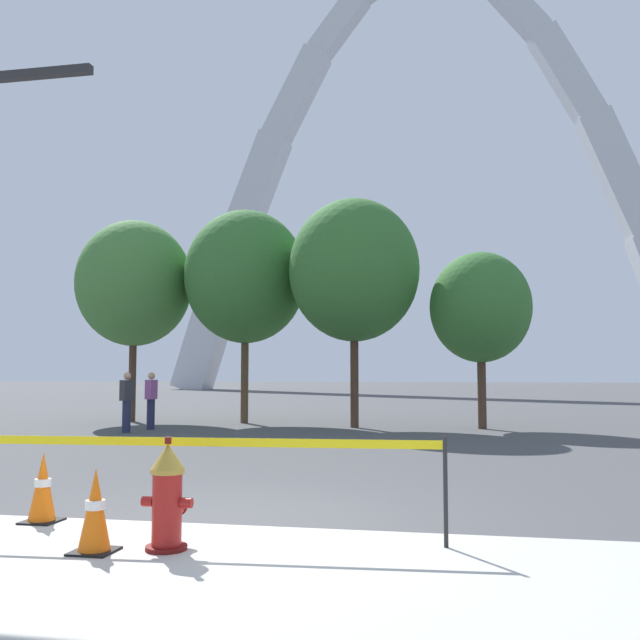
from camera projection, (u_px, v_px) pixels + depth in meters
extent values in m
plane|color=#474749|center=(236.00, 522.00, 7.33)|extent=(240.00, 240.00, 0.00)
cylinder|color=#5E0F0D|center=(166.00, 548.00, 6.13)|extent=(0.36, 0.36, 0.05)
cylinder|color=maroon|center=(167.00, 509.00, 6.16)|extent=(0.26, 0.26, 0.62)
cylinder|color=#A8842D|center=(168.00, 471.00, 6.18)|extent=(0.30, 0.30, 0.04)
cone|color=#A8842D|center=(168.00, 456.00, 6.19)|extent=(0.30, 0.30, 0.22)
cylinder|color=#5E0F0D|center=(168.00, 440.00, 6.20)|extent=(0.06, 0.06, 0.06)
cylinder|color=maroon|center=(148.00, 501.00, 6.20)|extent=(0.10, 0.09, 0.09)
cylinder|color=maroon|center=(186.00, 503.00, 6.13)|extent=(0.10, 0.09, 0.09)
cylinder|color=maroon|center=(176.00, 509.00, 6.35)|extent=(0.13, 0.14, 0.13)
cylinder|color=#5E0F0D|center=(179.00, 507.00, 6.43)|extent=(0.15, 0.03, 0.15)
cylinder|color=#232326|center=(446.00, 492.00, 6.26)|extent=(0.04, 0.04, 0.99)
cube|color=yellow|center=(188.00, 442.00, 6.58)|extent=(4.75, 0.32, 0.08)
cube|color=black|center=(42.00, 522.00, 7.28)|extent=(0.36, 0.36, 0.03)
cone|color=orange|center=(43.00, 486.00, 7.31)|extent=(0.28, 0.28, 0.70)
cylinder|color=white|center=(43.00, 483.00, 7.32)|extent=(0.17, 0.17, 0.08)
cube|color=black|center=(94.00, 552.00, 6.05)|extent=(0.36, 0.36, 0.03)
cone|color=orange|center=(95.00, 509.00, 6.08)|extent=(0.28, 0.28, 0.70)
cylinder|color=white|center=(95.00, 505.00, 6.08)|extent=(0.17, 0.17, 0.08)
cube|color=silver|center=(212.00, 319.00, 69.74)|extent=(7.43, 3.26, 14.94)
cube|color=silver|center=(255.00, 194.00, 69.89)|extent=(7.04, 2.92, 12.25)
cube|color=silver|center=(297.00, 96.00, 69.82)|extent=(6.62, 2.58, 9.60)
cube|color=silver|center=(339.00, 25.00, 69.55)|extent=(6.11, 2.23, 7.00)
cube|color=silver|center=(517.00, 8.00, 66.32)|extent=(6.11, 2.23, 7.00)
cube|color=silver|center=(567.00, 76.00, 64.98)|extent=(6.62, 2.58, 9.60)
cube|color=silver|center=(619.00, 176.00, 63.43)|extent=(7.04, 2.92, 12.25)
cylinder|color=#473323|center=(132.00, 378.00, 22.90)|extent=(0.24, 0.24, 2.83)
ellipsoid|color=#427A38|center=(134.00, 283.00, 23.14)|extent=(3.78, 3.78, 4.15)
cylinder|color=brown|center=(245.00, 377.00, 22.10)|extent=(0.24, 0.24, 2.90)
ellipsoid|color=#336B2D|center=(245.00, 277.00, 22.34)|extent=(3.87, 3.87, 4.25)
cylinder|color=#473323|center=(354.00, 378.00, 20.28)|extent=(0.24, 0.24, 2.86)
ellipsoid|color=#336B2D|center=(354.00, 270.00, 20.52)|extent=(3.82, 3.82, 4.20)
cylinder|color=#473323|center=(482.00, 390.00, 19.78)|extent=(0.24, 0.24, 2.15)
ellipsoid|color=#336B2D|center=(480.00, 307.00, 19.96)|extent=(2.87, 2.87, 3.16)
cylinder|color=#232847|center=(151.00, 414.00, 19.48)|extent=(0.22, 0.22, 0.84)
cube|color=#995193|center=(151.00, 389.00, 19.53)|extent=(0.24, 0.36, 0.54)
sphere|color=tan|center=(151.00, 376.00, 19.56)|extent=(0.20, 0.20, 0.20)
cylinder|color=#232847|center=(126.00, 417.00, 18.40)|extent=(0.22, 0.22, 0.84)
cube|color=#333338|center=(127.00, 390.00, 18.45)|extent=(0.32, 0.39, 0.54)
sphere|color=tan|center=(127.00, 376.00, 18.48)|extent=(0.20, 0.20, 0.20)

